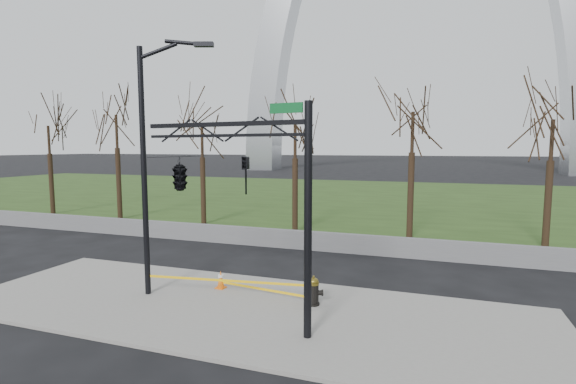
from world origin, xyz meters
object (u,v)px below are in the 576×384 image
(fire_hydrant, at_px, (314,292))
(street_light, at_px, (150,153))
(traffic_cone, at_px, (221,279))
(traffic_signal_mast, at_px, (201,174))

(fire_hydrant, bearing_deg, street_light, 167.47)
(fire_hydrant, height_order, traffic_cone, fire_hydrant)
(street_light, bearing_deg, traffic_cone, 15.02)
(traffic_cone, bearing_deg, street_light, -146.52)
(street_light, height_order, traffic_signal_mast, street_light)
(fire_hydrant, relative_size, traffic_signal_mast, 0.15)
(fire_hydrant, bearing_deg, traffic_cone, 151.91)
(fire_hydrant, xyz_separation_m, traffic_cone, (-3.42, 0.46, -0.12))
(traffic_cone, relative_size, traffic_signal_mast, 0.10)
(traffic_cone, relative_size, street_light, 0.07)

